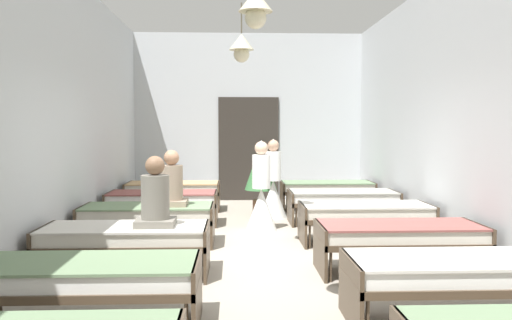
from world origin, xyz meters
TOP-DOWN VIEW (x-y plane):
  - ground_plane at (0.00, 0.00)m, footprint 5.87×11.70m
  - room_shell at (-0.00, 1.18)m, footprint 5.67×11.30m
  - bed_left_row_1 at (-1.59, -2.42)m, footprint 1.90×0.84m
  - bed_right_row_1 at (1.59, -2.42)m, footprint 1.90×0.84m
  - bed_left_row_2 at (-1.59, -0.81)m, footprint 1.90×0.84m
  - bed_right_row_2 at (1.59, -0.81)m, footprint 1.90×0.84m
  - bed_left_row_3 at (-1.59, 0.81)m, footprint 1.90×0.84m
  - bed_right_row_3 at (1.59, 0.81)m, footprint 1.90×0.84m
  - bed_left_row_4 at (-1.59, 2.42)m, footprint 1.90×0.84m
  - bed_right_row_4 at (1.59, 2.42)m, footprint 1.90×0.84m
  - bed_left_row_5 at (-1.59, 4.04)m, footprint 1.90×0.84m
  - bed_right_row_5 at (1.59, 4.04)m, footprint 1.90×0.84m
  - nurse_near_aisle at (0.39, 3.05)m, footprint 0.52×0.52m
  - nurse_mid_aisle at (0.11, 1.80)m, footprint 0.52×0.52m
  - patient_seated_primary at (-1.24, -0.82)m, footprint 0.44×0.44m
  - patient_seated_secondary at (-1.24, 0.78)m, footprint 0.44×0.44m
  - potted_plant at (0.18, 3.40)m, footprint 0.62×0.62m

SIDE VIEW (x-z plane):
  - ground_plane at x=0.00m, z-range -0.10..0.00m
  - bed_left_row_1 at x=-1.59m, z-range 0.15..0.73m
  - bed_right_row_1 at x=1.59m, z-range 0.15..0.73m
  - bed_left_row_2 at x=-1.59m, z-range 0.15..0.73m
  - bed_right_row_2 at x=1.59m, z-range 0.15..0.73m
  - bed_left_row_3 at x=-1.59m, z-range 0.15..0.73m
  - bed_right_row_3 at x=1.59m, z-range 0.15..0.73m
  - bed_left_row_4 at x=-1.59m, z-range 0.15..0.73m
  - bed_right_row_4 at x=1.59m, z-range 0.15..0.73m
  - bed_left_row_5 at x=-1.59m, z-range 0.15..0.73m
  - bed_right_row_5 at x=1.59m, z-range 0.15..0.73m
  - nurse_near_aisle at x=0.39m, z-range -0.21..1.27m
  - nurse_mid_aisle at x=0.11m, z-range -0.21..1.27m
  - patient_seated_primary at x=-1.24m, z-range 0.47..1.27m
  - patient_seated_secondary at x=-1.24m, z-range 0.47..1.27m
  - potted_plant at x=0.18m, z-range 0.18..1.59m
  - room_shell at x=0.00m, z-range 0.01..3.89m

